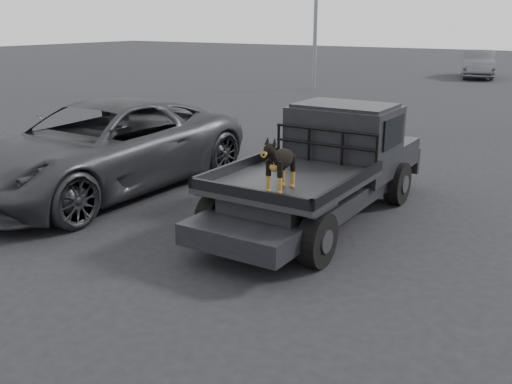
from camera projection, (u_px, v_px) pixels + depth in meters
The scene contains 7 objects.
ground at pixel (248, 269), 7.58m from camera, with size 120.00×120.00×0.00m, color black.
flatbed_ute at pixel (318, 193), 9.35m from camera, with size 2.00×5.40×0.92m, color black, non-canonical shape.
ute_cab at pixel (344, 129), 9.85m from camera, with size 1.72×1.30×0.88m, color black, non-canonical shape.
headache_rack at pixel (325, 146), 9.29m from camera, with size 1.80×0.08×0.55m, color black, non-canonical shape.
dog at pixel (281, 164), 7.80m from camera, with size 0.32×0.60×0.74m, color black, non-canonical shape.
parked_suv at pixel (101, 147), 10.84m from camera, with size 2.82×6.11×1.70m, color #2F3034.
distant_car_a at pixel (478, 64), 31.97m from camera, with size 1.60×4.59×1.51m, color #49494E.
Camera 1 is at (3.80, -5.82, 3.19)m, focal length 40.00 mm.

